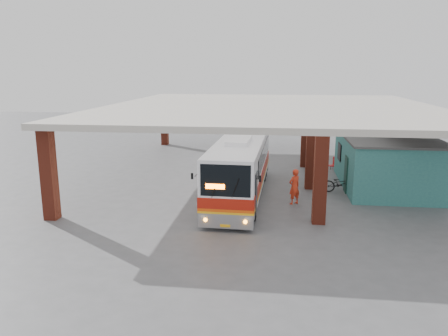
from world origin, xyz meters
name	(u,v)px	position (x,y,z in m)	size (l,w,h in m)	color
ground	(257,201)	(0.00, 0.00, 0.00)	(90.00, 90.00, 0.00)	#515154
brick_columns	(284,146)	(1.43, 5.00, 2.17)	(20.10, 21.60, 4.35)	maroon
canopy_roof	(271,107)	(0.50, 6.50, 4.50)	(21.00, 23.00, 0.30)	#BCB5A9
shop_building	(386,161)	(7.49, 4.00, 1.56)	(5.20, 8.20, 3.11)	#2B6B6D
coach_bus	(241,166)	(-0.95, 0.97, 1.69)	(2.79, 11.78, 3.41)	white
motorcycle	(341,184)	(4.70, 2.25, 0.54)	(0.71, 2.05, 1.08)	black
pedestrian	(294,187)	(1.97, -0.22, 0.94)	(0.69, 0.45, 1.88)	red
red_chair	(333,164)	(5.00, 8.46, 0.39)	(0.58, 0.58, 0.85)	red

